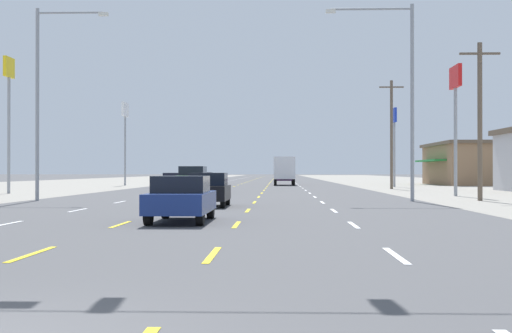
{
  "coord_description": "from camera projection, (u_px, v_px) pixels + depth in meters",
  "views": [
    {
      "loc": [
        3.03,
        -6.3,
        1.61
      ],
      "look_at": [
        0.24,
        76.89,
        2.18
      ],
      "focal_mm": 48.77,
      "sensor_mm": 36.0,
      "label": 1
    }
  ],
  "objects": [
    {
      "name": "ground_plane",
      "position": [
        250.0,
        187.0,
        72.35
      ],
      "size": [
        572.0,
        572.0,
        0.0
      ],
      "primitive_type": "plane",
      "color": "#4C4C4F"
    },
    {
      "name": "lot_apron_left",
      "position": [
        16.0,
        186.0,
        73.18
      ],
      "size": [
        28.0,
        440.0,
        0.01
      ],
      "primitive_type": "cube",
      "color": "gray",
      "rests_on": "ground"
    },
    {
      "name": "lot_apron_right",
      "position": [
        490.0,
        187.0,
        71.52
      ],
      "size": [
        28.0,
        440.0,
        0.01
      ],
      "primitive_type": "cube",
      "color": "gray",
      "rests_on": "ground"
    },
    {
      "name": "lane_markings",
      "position": [
        260.0,
        181.0,
        110.83
      ],
      "size": [
        10.64,
        227.6,
        0.01
      ],
      "color": "white",
      "rests_on": "ground"
    },
    {
      "name": "sedan_center_turn_nearest",
      "position": [
        181.0,
        198.0,
        22.05
      ],
      "size": [
        1.8,
        4.5,
        1.46
      ],
      "color": "navy",
      "rests_on": "ground"
    },
    {
      "name": "hatchback_center_turn_near",
      "position": [
        209.0,
        189.0,
        31.5
      ],
      "size": [
        1.72,
        3.9,
        1.54
      ],
      "color": "black",
      "rests_on": "ground"
    },
    {
      "name": "suv_inner_left_mid",
      "position": [
        193.0,
        179.0,
        52.29
      ],
      "size": [
        1.98,
        4.9,
        1.98
      ],
      "color": "#235B2D",
      "rests_on": "ground"
    },
    {
      "name": "sedan_far_left_midfar",
      "position": [
        173.0,
        180.0,
        65.08
      ],
      "size": [
        1.8,
        4.5,
        1.46
      ],
      "color": "#4C196B",
      "rests_on": "ground"
    },
    {
      "name": "box_truck_inner_right_far",
      "position": [
        284.0,
        169.0,
        79.98
      ],
      "size": [
        2.4,
        7.2,
        3.23
      ],
      "color": "#4C196B",
      "rests_on": "ground"
    },
    {
      "name": "sedan_far_left_farther",
      "position": [
        206.0,
        177.0,
        94.97
      ],
      "size": [
        1.8,
        4.5,
        1.46
      ],
      "color": "maroon",
      "rests_on": "ground"
    },
    {
      "name": "storefront_right_row_2",
      "position": [
        470.0,
        164.0,
        82.74
      ],
      "size": [
        9.81,
        16.24,
        5.02
      ],
      "color": "#8C6B4C",
      "rests_on": "ground"
    },
    {
      "name": "pole_sign_left_row_1",
      "position": [
        9.0,
        96.0,
        50.14
      ],
      "size": [
        0.24,
        1.63,
        9.85
      ],
      "color": "gray",
      "rests_on": "ground"
    },
    {
      "name": "pole_sign_left_row_2",
      "position": [
        125.0,
        121.0,
        78.56
      ],
      "size": [
        0.24,
        2.67,
        9.4
      ],
      "color": "gray",
      "rests_on": "ground"
    },
    {
      "name": "pole_sign_right_row_1",
      "position": [
        455.0,
        96.0,
        44.86
      ],
      "size": [
        0.24,
        2.38,
        8.42
      ],
      "color": "gray",
      "rests_on": "ground"
    },
    {
      "name": "pole_sign_right_row_2",
      "position": [
        394.0,
        129.0,
        71.16
      ],
      "size": [
        0.24,
        1.71,
        8.08
      ],
      "color": "gray",
      "rests_on": "ground"
    },
    {
      "name": "streetlight_left_row_0",
      "position": [
        44.0,
        90.0,
        37.81
      ],
      "size": [
        3.98,
        0.26,
        10.5
      ],
      "color": "gray",
      "rests_on": "ground"
    },
    {
      "name": "streetlight_right_row_0",
      "position": [
        403.0,
        87.0,
        37.16
      ],
      "size": [
        4.71,
        0.26,
        10.57
      ],
      "color": "gray",
      "rests_on": "ground"
    },
    {
      "name": "utility_pole_right_row_0",
      "position": [
        480.0,
        118.0,
        37.82
      ],
      "size": [
        2.2,
        0.26,
        8.63
      ],
      "color": "brown",
      "rests_on": "ground"
    },
    {
      "name": "utility_pole_right_row_1",
      "position": [
        392.0,
        133.0,
        62.87
      ],
      "size": [
        2.2,
        0.26,
        9.84
      ],
      "color": "brown",
      "rests_on": "ground"
    }
  ]
}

